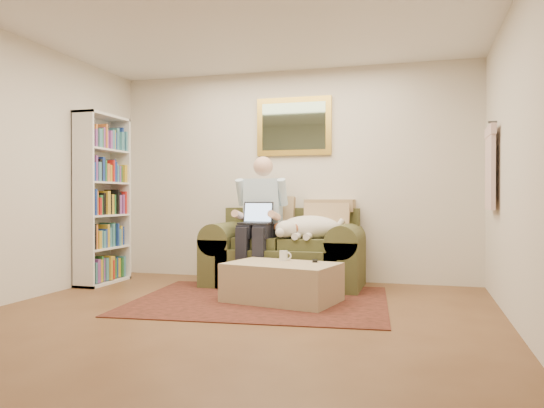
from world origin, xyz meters
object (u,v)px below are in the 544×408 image
at_px(sofa, 285,259).
at_px(seated_man, 258,221).
at_px(sleeping_dog, 310,227).
at_px(bookshelf, 103,199).
at_px(laptop, 257,218).
at_px(ottoman, 282,283).
at_px(coffee_mug, 284,256).

xyz_separation_m(sofa, seated_man, (-0.27, -0.16, 0.44)).
xyz_separation_m(sleeping_dog, bookshelf, (-2.45, -0.33, 0.32)).
bearing_deg(laptop, ottoman, -56.24).
bearing_deg(bookshelf, ottoman, -12.95).
height_order(sofa, laptop, laptop).
distance_m(sofa, ottoman, 0.98).
height_order(sofa, bookshelf, bookshelf).
bearing_deg(bookshelf, sleeping_dog, 7.56).
xyz_separation_m(ottoman, coffee_mug, (-0.03, 0.20, 0.24)).
bearing_deg(seated_man, laptop, -90.00).
bearing_deg(ottoman, bookshelf, 167.05).
bearing_deg(laptop, bookshelf, -174.40).
bearing_deg(seated_man, ottoman, -58.62).
distance_m(ottoman, bookshelf, 2.54).
relative_size(laptop, coffee_mug, 3.46).
relative_size(sofa, laptop, 5.15).
relative_size(seated_man, ottoman, 1.43).
height_order(sleeping_dog, coffee_mug, sleeping_dog).
bearing_deg(sleeping_dog, laptop, -166.36).
relative_size(sofa, coffee_mug, 17.85).
bearing_deg(coffee_mug, bookshelf, 171.65).
bearing_deg(sleeping_dog, coffee_mug, -101.97).
height_order(laptop, bookshelf, bookshelf).
height_order(sofa, seated_man, seated_man).
bearing_deg(sofa, seated_man, -148.55).
bearing_deg(seated_man, sofa, 31.45).
distance_m(sofa, seated_man, 0.54).
relative_size(sleeping_dog, ottoman, 0.70).
xyz_separation_m(laptop, coffee_mug, (0.45, -0.52, -0.36)).
bearing_deg(seated_man, coffee_mug, -52.85).
distance_m(sleeping_dog, ottoman, 1.00).
relative_size(sofa, ottoman, 1.71).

